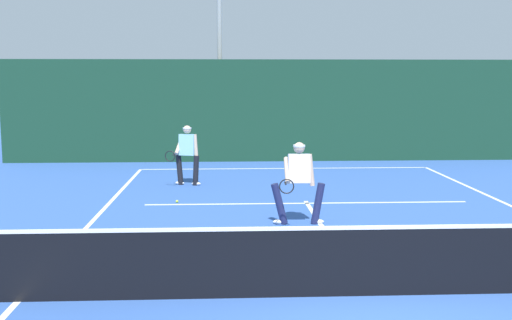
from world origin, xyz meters
name	(u,v)px	position (x,y,z in m)	size (l,w,h in m)	color
ground_plane	(366,296)	(0.00, 0.00, 0.00)	(80.00, 80.00, 0.00)	#335AA9
court_line_baseline_far	(285,168)	(0.00, 11.70, 0.00)	(9.36, 0.10, 0.01)	white
court_line_sideline_left	(17,302)	(-4.68, 0.00, 0.00)	(0.10, 23.39, 0.01)	white
court_line_service	(307,203)	(0.00, 6.14, 0.00)	(7.63, 0.10, 0.01)	white
court_line_centre	(328,235)	(0.00, 3.20, 0.00)	(0.10, 6.40, 0.01)	white
tennis_net	(367,260)	(0.00, 0.00, 0.50)	(10.26, 0.09, 1.06)	#1E4723
player_near	(299,179)	(-0.45, 4.12, 0.92)	(1.10, 0.88, 1.68)	#1E234C
player_far	(187,152)	(-2.98, 8.76, 0.91)	(0.95, 0.89, 1.65)	black
tennis_ball	(177,201)	(-3.08, 6.35, 0.03)	(0.07, 0.07, 0.07)	#D1E033
back_fence_windscreen	(280,111)	(0.00, 13.45, 1.79)	(19.37, 0.12, 3.58)	#163C28
light_pole	(220,46)	(-2.13, 14.90, 4.11)	(0.55, 0.44, 6.59)	#9EA39E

